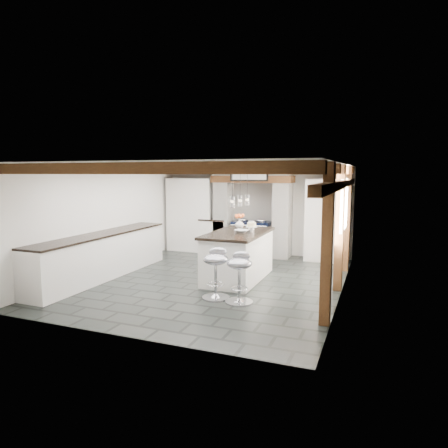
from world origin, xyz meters
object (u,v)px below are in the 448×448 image
at_px(bar_stool_near, 239,272).
at_px(bar_stool_far, 216,267).
at_px(kitchen_island, 238,255).
at_px(range_cooker, 252,238).

bearing_deg(bar_stool_near, bar_stool_far, 154.14).
bearing_deg(kitchen_island, bar_stool_far, -87.32).
height_order(range_cooker, bar_stool_near, range_cooker).
xyz_separation_m(kitchen_island, bar_stool_far, (0.06, -1.36, 0.05)).
height_order(bar_stool_near, bar_stool_far, bar_stool_far).
bearing_deg(bar_stool_near, kitchen_island, 93.45).
height_order(range_cooker, kitchen_island, kitchen_island).
relative_size(kitchen_island, bar_stool_near, 2.28).
bearing_deg(range_cooker, bar_stool_near, -75.73).
xyz_separation_m(range_cooker, kitchen_island, (0.45, -2.38, 0.03)).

